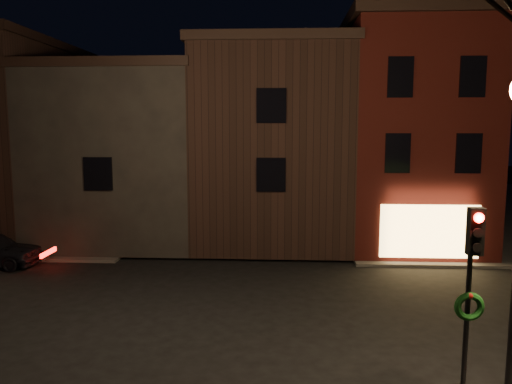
% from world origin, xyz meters
% --- Properties ---
extents(ground, '(120.00, 120.00, 0.00)m').
position_xyz_m(ground, '(0.00, 0.00, 0.00)').
color(ground, black).
rests_on(ground, ground).
extents(corner_building, '(6.50, 8.50, 10.50)m').
position_xyz_m(corner_building, '(8.00, 9.47, 5.40)').
color(corner_building, '#400F0B').
rests_on(corner_building, ground).
extents(row_building_a, '(7.30, 10.30, 9.40)m').
position_xyz_m(row_building_a, '(1.50, 10.50, 4.83)').
color(row_building_a, black).
rests_on(row_building_a, ground).
extents(row_building_b, '(7.80, 10.30, 8.40)m').
position_xyz_m(row_building_b, '(-5.75, 10.50, 4.33)').
color(row_building_b, black).
rests_on(row_building_b, ground).
extents(traffic_signal, '(0.58, 0.38, 4.05)m').
position_xyz_m(traffic_signal, '(5.60, -5.51, 2.81)').
color(traffic_signal, black).
rests_on(traffic_signal, sidewalk_near_right).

